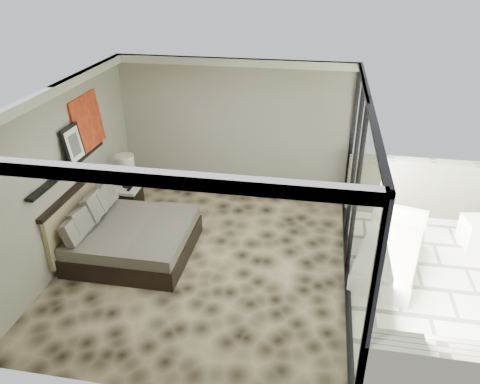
% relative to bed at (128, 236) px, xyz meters
% --- Properties ---
extents(floor, '(5.00, 5.00, 0.00)m').
position_rel_bed_xyz_m(floor, '(1.35, -0.12, -0.32)').
color(floor, black).
rests_on(floor, ground).
extents(ceiling, '(4.50, 5.00, 0.02)m').
position_rel_bed_xyz_m(ceiling, '(1.35, -0.12, 2.47)').
color(ceiling, silver).
rests_on(ceiling, back_wall).
extents(back_wall, '(4.50, 0.02, 2.80)m').
position_rel_bed_xyz_m(back_wall, '(1.35, 2.37, 1.08)').
color(back_wall, gray).
rests_on(back_wall, floor).
extents(left_wall, '(0.02, 5.00, 2.80)m').
position_rel_bed_xyz_m(left_wall, '(-0.89, -0.12, 1.08)').
color(left_wall, gray).
rests_on(left_wall, floor).
extents(glass_wall, '(0.08, 5.00, 2.80)m').
position_rel_bed_xyz_m(glass_wall, '(3.60, -0.12, 1.08)').
color(glass_wall, white).
rests_on(glass_wall, floor).
extents(terrace_slab, '(3.00, 5.00, 0.12)m').
position_rel_bed_xyz_m(terrace_slab, '(5.10, -0.12, -0.38)').
color(terrace_slab, beige).
rests_on(terrace_slab, ground).
extents(picture_ledge, '(0.12, 2.20, 0.05)m').
position_rel_bed_xyz_m(picture_ledge, '(-0.83, -0.02, 1.18)').
color(picture_ledge, black).
rests_on(picture_ledge, left_wall).
extents(bed, '(1.93, 1.87, 1.06)m').
position_rel_bed_xyz_m(bed, '(0.00, 0.00, 0.00)').
color(bed, black).
rests_on(bed, floor).
extents(nightstand, '(0.58, 0.58, 0.55)m').
position_rel_bed_xyz_m(nightstand, '(-0.58, 1.35, -0.04)').
color(nightstand, black).
rests_on(nightstand, floor).
extents(table_lamp, '(0.35, 0.35, 0.64)m').
position_rel_bed_xyz_m(table_lamp, '(-0.53, 1.37, 0.61)').
color(table_lamp, black).
rests_on(table_lamp, nightstand).
extents(abstract_canvas, '(0.13, 0.90, 0.90)m').
position_rel_bed_xyz_m(abstract_canvas, '(-0.84, 0.80, 1.66)').
color(abstract_canvas, '#C74A11').
rests_on(abstract_canvas, picture_ledge).
extents(framed_print, '(0.11, 0.50, 0.60)m').
position_rel_bed_xyz_m(framed_print, '(-0.79, 0.16, 1.51)').
color(framed_print, black).
rests_on(framed_print, picture_ledge).
extents(ottoman, '(0.56, 0.56, 0.49)m').
position_rel_bed_xyz_m(ottoman, '(5.80, 1.28, -0.07)').
color(ottoman, white).
rests_on(ottoman, terrace_slab).
extents(lounger, '(1.32, 1.95, 0.70)m').
position_rel_bed_xyz_m(lounger, '(4.25, 0.36, -0.10)').
color(lounger, silver).
rests_on(lounger, terrace_slab).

